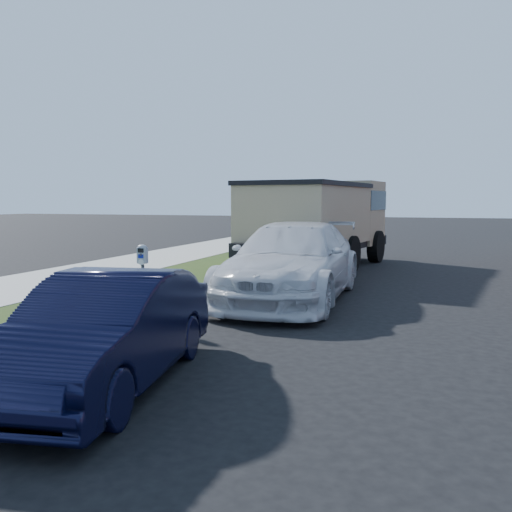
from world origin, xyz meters
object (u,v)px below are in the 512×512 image
(parking_meter, at_px, (143,265))
(navy_sedan, at_px, (107,331))
(dump_truck, at_px, (321,218))
(white_wagon, at_px, (293,261))

(parking_meter, bearing_deg, navy_sedan, -68.39)
(parking_meter, relative_size, navy_sedan, 0.32)
(navy_sedan, distance_m, dump_truck, 11.70)
(dump_truck, bearing_deg, navy_sedan, -81.36)
(parking_meter, bearing_deg, white_wagon, 56.85)
(white_wagon, distance_m, dump_truck, 5.88)
(navy_sedan, xyz_separation_m, dump_truck, (-0.08, 11.66, 0.90))
(white_wagon, xyz_separation_m, dump_truck, (-0.65, 5.80, 0.73))
(parking_meter, distance_m, dump_truck, 8.87)
(parking_meter, relative_size, white_wagon, 0.22)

